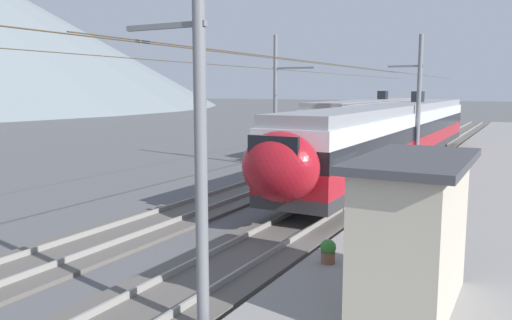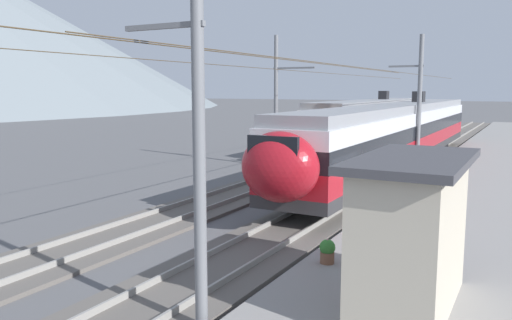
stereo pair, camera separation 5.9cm
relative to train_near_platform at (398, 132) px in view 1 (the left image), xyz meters
name	(u,v)px [view 1 (the left image)]	position (x,y,z in m)	size (l,w,h in m)	color
ground_plane	(330,226)	(-13.58, -0.93, -2.23)	(400.00, 400.00, 0.00)	#565659
platform_slab	(469,240)	(-13.58, -5.40, -2.09)	(120.00, 7.09, 0.29)	gray
track_near	(305,221)	(-13.58, 0.00, -2.16)	(120.00, 3.00, 0.28)	#5B5651
track_far	(200,207)	(-13.58, 4.51, -2.16)	(120.00, 3.00, 0.28)	#5B5651
train_near_platform	(398,132)	(0.00, 0.00, 0.00)	(32.79, 2.86, 4.27)	#2D2D30
train_far_track	(369,121)	(9.57, 4.51, -0.01)	(23.85, 3.00, 4.27)	#2D2D30
catenary_mast_west	(196,107)	(-22.13, -1.42, 2.13)	(43.20, 1.82, 8.48)	slate
catenary_mast_mid	(416,104)	(-2.16, -1.41, 1.70)	(43.20, 1.82, 7.50)	slate
catenary_mast_far_side	(278,99)	(-2.24, 6.66, 1.89)	(43.20, 2.63, 7.86)	slate
platform_sign	(399,167)	(-12.10, -2.88, -0.22)	(0.70, 0.08, 2.35)	#59595B
passenger_walking	(405,267)	(-20.00, -4.85, -1.00)	(0.53, 0.22, 1.69)	#383842
handbag_beside_passenger	(417,286)	(-18.87, -4.90, -1.79)	(0.32, 0.18, 0.43)	black
potted_plant_platform_edge	(432,188)	(-8.66, -3.45, -1.51)	(0.55, 0.55, 0.80)	brown
potted_plant_by_shelter	(328,250)	(-17.98, -2.51, -1.60)	(0.41, 0.41, 0.62)	brown
platform_shelter	(413,231)	(-19.66, -4.91, -0.36)	(4.17, 2.00, 3.10)	#B7AD99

